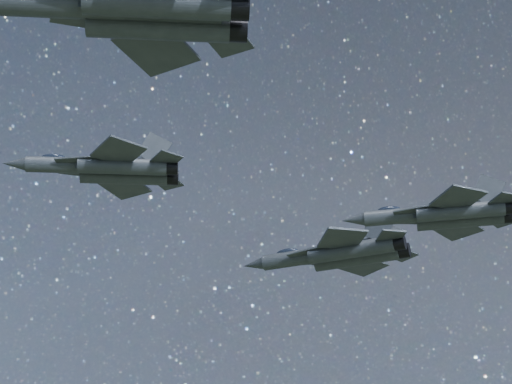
% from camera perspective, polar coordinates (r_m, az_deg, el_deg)
% --- Properties ---
extents(jet_lead, '(16.14, 10.65, 4.13)m').
position_cam_1_polar(jet_lead, '(77.27, -9.77, 1.55)').
color(jet_lead, '#2C3137').
extents(jet_left, '(19.43, 13.80, 4.94)m').
position_cam_1_polar(jet_left, '(93.17, 5.62, -4.11)').
color(jet_left, '#2C3137').
extents(jet_right, '(19.66, 12.95, 5.04)m').
position_cam_1_polar(jet_right, '(57.79, -8.13, 11.84)').
color(jet_right, '#2C3137').
extents(jet_slot, '(15.19, 10.55, 3.82)m').
position_cam_1_polar(jet_slot, '(73.73, 12.50, -1.47)').
color(jet_slot, '#2C3137').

